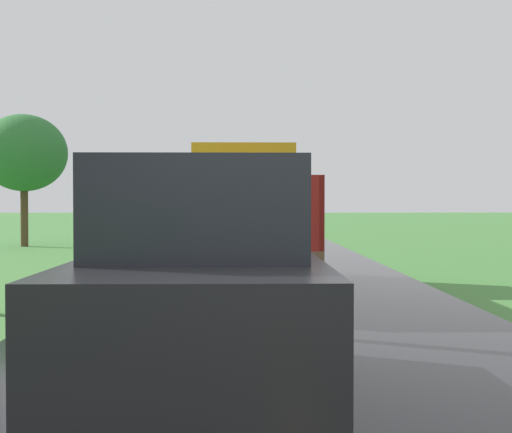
{
  "coord_description": "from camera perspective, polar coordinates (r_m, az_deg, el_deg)",
  "views": [
    {
      "loc": [
        -0.4,
        -2.9,
        1.7
      ],
      "look_at": [
        -0.13,
        10.61,
        1.4
      ],
      "focal_mm": 47.91,
      "sensor_mm": 36.0,
      "label": 1
    }
  ],
  "objects": [
    {
      "name": "banana_truck_near",
      "position": [
        13.5,
        -1.0,
        0.35
      ],
      "size": [
        2.38,
        5.82,
        2.8
      ],
      "color": "#2D2D30",
      "rests_on": "road_surface"
    },
    {
      "name": "roadside_tree_near_left",
      "position": [
        27.22,
        -18.81,
        5.02
      ],
      "size": [
        3.22,
        3.22,
        4.98
      ],
      "color": "#4C3823",
      "rests_on": "ground"
    },
    {
      "name": "following_car",
      "position": [
        5.37,
        -4.39,
        -5.46
      ],
      "size": [
        1.74,
        4.1,
        1.92
      ],
      "color": "black",
      "rests_on": "road_surface"
    }
  ]
}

